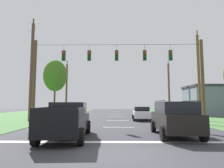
{
  "coord_description": "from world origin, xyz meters",
  "views": [
    {
      "loc": [
        -0.33,
        -7.54,
        1.88
      ],
      "look_at": [
        -0.57,
        11.24,
        3.75
      ],
      "focal_mm": 31.44,
      "sensor_mm": 36.0,
      "label": 1
    }
  ],
  "objects_px": {
    "utility_pole_mid_right": "(199,76)",
    "utility_pole_far_left": "(67,88)",
    "suv_black": "(174,118)",
    "pickup_truck": "(67,120)",
    "overhead_signal_span": "(118,76)",
    "tree_roadside_right": "(55,76)",
    "distant_car_crossing_white": "(141,113)",
    "utility_pole_far_right": "(169,88)",
    "utility_pole_mid_left": "(32,69)"
  },
  "relations": [
    {
      "from": "distant_car_crossing_white",
      "to": "utility_pole_mid_right",
      "type": "xyz_separation_m",
      "value": [
        6.42,
        -0.65,
        4.18
      ]
    },
    {
      "from": "suv_black",
      "to": "distant_car_crossing_white",
      "type": "relative_size",
      "value": 1.11
    },
    {
      "from": "pickup_truck",
      "to": "suv_black",
      "type": "xyz_separation_m",
      "value": [
        6.09,
        0.72,
        0.09
      ]
    },
    {
      "from": "utility_pole_mid_right",
      "to": "utility_pole_far_left",
      "type": "height_order",
      "value": "utility_pole_mid_right"
    },
    {
      "from": "pickup_truck",
      "to": "utility_pole_mid_right",
      "type": "bearing_deg",
      "value": 42.5
    },
    {
      "from": "distant_car_crossing_white",
      "to": "utility_pole_far_left",
      "type": "distance_m",
      "value": 17.14
    },
    {
      "from": "suv_black",
      "to": "utility_pole_far_right",
      "type": "bearing_deg",
      "value": 75.1
    },
    {
      "from": "utility_pole_far_left",
      "to": "pickup_truck",
      "type": "bearing_deg",
      "value": -75.99
    },
    {
      "from": "overhead_signal_span",
      "to": "utility_pole_far_left",
      "type": "xyz_separation_m",
      "value": [
        -8.82,
        16.89,
        0.28
      ]
    },
    {
      "from": "utility_pole_mid_right",
      "to": "utility_pole_far_left",
      "type": "bearing_deg",
      "value": 144.92
    },
    {
      "from": "utility_pole_mid_right",
      "to": "utility_pole_far_left",
      "type": "xyz_separation_m",
      "value": [
        -18.01,
        12.65,
        -0.29
      ]
    },
    {
      "from": "utility_pole_far_right",
      "to": "tree_roadside_right",
      "type": "relative_size",
      "value": 1.07
    },
    {
      "from": "pickup_truck",
      "to": "utility_pole_mid_right",
      "type": "distance_m",
      "value": 16.88
    },
    {
      "from": "overhead_signal_span",
      "to": "suv_black",
      "type": "distance_m",
      "value": 7.67
    },
    {
      "from": "suv_black",
      "to": "distant_car_crossing_white",
      "type": "distance_m",
      "value": 11.02
    },
    {
      "from": "utility_pole_mid_right",
      "to": "suv_black",
      "type": "bearing_deg",
      "value": -120.08
    },
    {
      "from": "overhead_signal_span",
      "to": "pickup_truck",
      "type": "distance_m",
      "value": 8.19
    },
    {
      "from": "pickup_truck",
      "to": "utility_pole_far_right",
      "type": "distance_m",
      "value": 27.37
    },
    {
      "from": "pickup_truck",
      "to": "suv_black",
      "type": "bearing_deg",
      "value": 6.73
    },
    {
      "from": "utility_pole_far_left",
      "to": "overhead_signal_span",
      "type": "bearing_deg",
      "value": -62.43
    },
    {
      "from": "pickup_truck",
      "to": "tree_roadside_right",
      "type": "relative_size",
      "value": 0.61
    },
    {
      "from": "suv_black",
      "to": "utility_pole_mid_right",
      "type": "bearing_deg",
      "value": 59.92
    },
    {
      "from": "distant_car_crossing_white",
      "to": "utility_pole_far_right",
      "type": "bearing_deg",
      "value": 61.83
    },
    {
      "from": "suv_black",
      "to": "tree_roadside_right",
      "type": "xyz_separation_m",
      "value": [
        -13.06,
        19.63,
        5.3
      ]
    },
    {
      "from": "utility_pole_mid_left",
      "to": "utility_pole_far_left",
      "type": "distance_m",
      "value": 14.0
    },
    {
      "from": "utility_pole_mid_left",
      "to": "tree_roadside_right",
      "type": "xyz_separation_m",
      "value": [
        -0.68,
        10.58,
        0.81
      ]
    },
    {
      "from": "distant_car_crossing_white",
      "to": "utility_pole_mid_left",
      "type": "xyz_separation_m",
      "value": [
        -11.96,
        -1.96,
        4.76
      ]
    },
    {
      "from": "utility_pole_mid_left",
      "to": "distant_car_crossing_white",
      "type": "bearing_deg",
      "value": 9.32
    },
    {
      "from": "distant_car_crossing_white",
      "to": "utility_pole_far_right",
      "type": "height_order",
      "value": "utility_pole_far_right"
    },
    {
      "from": "suv_black",
      "to": "distant_car_crossing_white",
      "type": "bearing_deg",
      "value": 92.18
    },
    {
      "from": "tree_roadside_right",
      "to": "utility_pole_mid_right",
      "type": "bearing_deg",
      "value": -25.92
    },
    {
      "from": "pickup_truck",
      "to": "tree_roadside_right",
      "type": "height_order",
      "value": "tree_roadside_right"
    },
    {
      "from": "utility_pole_far_right",
      "to": "utility_pole_mid_right",
      "type": "bearing_deg",
      "value": -91.03
    },
    {
      "from": "pickup_truck",
      "to": "overhead_signal_span",
      "type": "bearing_deg",
      "value": 67.01
    },
    {
      "from": "overhead_signal_span",
      "to": "pickup_truck",
      "type": "bearing_deg",
      "value": -112.99
    },
    {
      "from": "overhead_signal_span",
      "to": "utility_pole_mid_left",
      "type": "height_order",
      "value": "utility_pole_mid_left"
    },
    {
      "from": "utility_pole_far_right",
      "to": "utility_pole_far_left",
      "type": "distance_m",
      "value": 18.26
    },
    {
      "from": "utility_pole_mid_right",
      "to": "tree_roadside_right",
      "type": "xyz_separation_m",
      "value": [
        -19.06,
        9.26,
        1.39
      ]
    },
    {
      "from": "overhead_signal_span",
      "to": "suv_black",
      "type": "relative_size",
      "value": 3.2
    },
    {
      "from": "distant_car_crossing_white",
      "to": "overhead_signal_span",
      "type": "bearing_deg",
      "value": -119.54
    },
    {
      "from": "overhead_signal_span",
      "to": "distant_car_crossing_white",
      "type": "xyz_separation_m",
      "value": [
        2.77,
        4.89,
        -3.62
      ]
    },
    {
      "from": "suv_black",
      "to": "utility_pole_far_right",
      "type": "height_order",
      "value": "utility_pole_far_right"
    },
    {
      "from": "suv_black",
      "to": "utility_pole_far_left",
      "type": "height_order",
      "value": "utility_pole_far_left"
    },
    {
      "from": "distant_car_crossing_white",
      "to": "utility_pole_mid_right",
      "type": "height_order",
      "value": "utility_pole_mid_right"
    },
    {
      "from": "utility_pole_mid_right",
      "to": "overhead_signal_span",
      "type": "bearing_deg",
      "value": -155.23
    },
    {
      "from": "pickup_truck",
      "to": "utility_pole_mid_right",
      "type": "height_order",
      "value": "utility_pole_mid_right"
    },
    {
      "from": "suv_black",
      "to": "utility_pole_mid_right",
      "type": "relative_size",
      "value": 0.48
    },
    {
      "from": "pickup_truck",
      "to": "utility_pole_mid_left",
      "type": "xyz_separation_m",
      "value": [
        -6.29,
        9.76,
        4.58
      ]
    },
    {
      "from": "overhead_signal_span",
      "to": "suv_black",
      "type": "height_order",
      "value": "overhead_signal_span"
    },
    {
      "from": "utility_pole_far_right",
      "to": "pickup_truck",
      "type": "bearing_deg",
      "value": -117.03
    }
  ]
}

